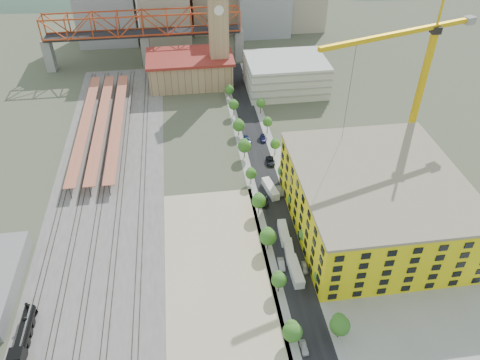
{
  "coord_description": "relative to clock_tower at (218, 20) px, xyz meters",
  "views": [
    {
      "loc": [
        -9.62,
        -114.79,
        95.45
      ],
      "look_at": [
        5.42,
        -5.57,
        10.0
      ],
      "focal_mm": 35.0,
      "sensor_mm": 36.0,
      "label": 1
    }
  ],
  "objects": [
    {
      "name": "site_trailer_b",
      "position": [
        8.0,
        -107.99,
        -27.52
      ],
      "size": [
        3.05,
        8.79,
        2.36
      ],
      "primitive_type": "cube",
      "rotation": [
        0.0,
        0.0,
        -0.09
      ],
      "color": "silver",
      "rests_on": "ground"
    },
    {
      "name": "sidewalk_west",
      "position": [
        2.5,
        -64.99,
        -28.68
      ],
      "size": [
        3.0,
        170.0,
        0.04
      ],
      "primitive_type": "cube",
      "color": "gray",
      "rests_on": "ground"
    },
    {
      "name": "clock_tower",
      "position": [
        0.0,
        0.0,
        0.0
      ],
      "size": [
        12.0,
        12.0,
        52.0
      ],
      "color": "tan",
      "rests_on": "ground"
    },
    {
      "name": "ground",
      "position": [
        -8.0,
        -79.99,
        -28.7
      ],
      "size": [
        400.0,
        400.0,
        0.0
      ],
      "primitive_type": "plane",
      "color": "#474C38",
      "rests_on": "ground"
    },
    {
      "name": "car_1",
      "position": [
        5.0,
        -111.87,
        -27.94
      ],
      "size": [
        1.85,
        4.65,
        1.5
      ],
      "primitive_type": "imported",
      "rotation": [
        0.0,
        0.0,
        -0.06
      ],
      "color": "#A2A1A6",
      "rests_on": "ground"
    },
    {
      "name": "site_trailer_d",
      "position": [
        8.0,
        -80.37,
        -27.37
      ],
      "size": [
        4.3,
        9.99,
        2.65
      ],
      "primitive_type": "cube",
      "rotation": [
        0.0,
        0.0,
        0.19
      ],
      "color": "silver",
      "rests_on": "ground"
    },
    {
      "name": "car_2",
      "position": [
        5.0,
        -85.49,
        -27.91
      ],
      "size": [
        3.2,
        5.93,
        1.58
      ],
      "primitive_type": "imported",
      "rotation": [
        0.0,
        0.0,
        -0.1
      ],
      "color": "black",
      "rests_on": "ground"
    },
    {
      "name": "car_3",
      "position": [
        5.0,
        -50.17,
        -27.93
      ],
      "size": [
        2.8,
        5.51,
        1.53
      ],
      "primitive_type": "imported",
      "rotation": [
        0.0,
        0.0,
        0.13
      ],
      "color": "navy",
      "rests_on": "ground"
    },
    {
      "name": "truss_bridge",
      "position": [
        -33.0,
        25.01,
        -9.83
      ],
      "size": [
        94.0,
        9.6,
        25.6
      ],
      "color": "gray",
      "rests_on": "ground"
    },
    {
      "name": "construction_pad",
      "position": [
        37.0,
        -99.99,
        -28.67
      ],
      "size": [
        50.0,
        90.0,
        0.06
      ],
      "primitive_type": "cube",
      "color": "gray",
      "rests_on": "ground"
    },
    {
      "name": "rail_tracks",
      "position": [
        -45.8,
        -62.49,
        -28.55
      ],
      "size": [
        26.56,
        160.0,
        0.18
      ],
      "color": "#382B23",
      "rests_on": "ground"
    },
    {
      "name": "car_4",
      "position": [
        11.0,
        -113.83,
        -27.98
      ],
      "size": [
        1.96,
        4.28,
        1.42
      ],
      "primitive_type": "imported",
      "rotation": [
        0.0,
        0.0,
        -0.07
      ],
      "color": "beige",
      "rests_on": "ground"
    },
    {
      "name": "station_hall",
      "position": [
        -13.0,
        2.01,
        -22.03
      ],
      "size": [
        38.0,
        24.0,
        13.1
      ],
      "color": "tan",
      "rests_on": "ground"
    },
    {
      "name": "parking_garage",
      "position": [
        28.0,
        -9.99,
        -21.7
      ],
      "size": [
        34.0,
        26.0,
        14.0
      ],
      "primitive_type": "cube",
      "color": "silver",
      "rests_on": "ground"
    },
    {
      "name": "site_trailer_a",
      "position": [
        8.0,
        -115.27,
        -27.33
      ],
      "size": [
        2.83,
        10.06,
        2.74
      ],
      "primitive_type": "cube",
      "rotation": [
        0.0,
        0.0,
        0.02
      ],
      "color": "silver",
      "rests_on": "ground"
    },
    {
      "name": "construction_building",
      "position": [
        34.0,
        -99.99,
        -19.29
      ],
      "size": [
        44.6,
        50.6,
        18.8
      ],
      "color": "yellow",
      "rests_on": "ground"
    },
    {
      "name": "street_asphalt",
      "position": [
        8.0,
        -64.99,
        -28.67
      ],
      "size": [
        12.0,
        170.0,
        0.06
      ],
      "primitive_type": "cube",
      "color": "black",
      "rests_on": "ground"
    },
    {
      "name": "distant_hills",
      "position": [
        37.28,
        180.01,
        -108.23
      ],
      "size": [
        647.0,
        264.0,
        227.0
      ],
      "color": "#4C6B59",
      "rests_on": "ground"
    },
    {
      "name": "locomotive",
      "position": [
        -58.0,
        -128.71,
        -26.52
      ],
      "size": [
        3.02,
        23.31,
        5.83
      ],
      "color": "black",
      "rests_on": "ground"
    },
    {
      "name": "sidewalk_east",
      "position": [
        13.5,
        -64.99,
        -28.68
      ],
      "size": [
        3.0,
        170.0,
        0.04
      ],
      "primitive_type": "cube",
      "color": "gray",
      "rests_on": "ground"
    },
    {
      "name": "ballast_strip",
      "position": [
        -44.0,
        -62.49,
        -28.67
      ],
      "size": [
        36.0,
        165.0,
        0.06
      ],
      "primitive_type": "cube",
      "color": "#605E59",
      "rests_on": "ground"
    },
    {
      "name": "car_0",
      "position": [
        5.0,
        -137.07,
        -28.02
      ],
      "size": [
        1.61,
        3.99,
        1.36
      ],
      "primitive_type": "imported",
      "rotation": [
        0.0,
        0.0,
        -0.0
      ],
      "color": "silver",
      "rests_on": "ground"
    },
    {
      "name": "car_7",
      "position": [
        11.0,
        -49.87,
        -27.99
      ],
      "size": [
        2.43,
        5.02,
        1.41
      ],
      "primitive_type": "imported",
      "rotation": [
        0.0,
        0.0,
        -0.1
      ],
      "color": "navy",
      "rests_on": "ground"
    },
    {
      "name": "platform_canopies",
      "position": [
        -49.0,
        -34.99,
        -24.7
      ],
      "size": [
        16.0,
        80.0,
        4.12
      ],
      "color": "#C7634C",
      "rests_on": "ground"
    },
    {
      "name": "car_5",
      "position": [
        11.0,
        -81.16,
        -27.9
      ],
      "size": [
        2.48,
        5.02,
        1.58
      ],
      "primitive_type": "imported",
      "rotation": [
        0.0,
        0.0,
        0.17
      ],
      "color": "gray",
      "rests_on": "ground"
    },
    {
      "name": "car_6",
      "position": [
        11.0,
        -64.65,
        -27.9
      ],
      "size": [
        2.92,
        5.84,
        1.59
      ],
      "primitive_type": "imported",
      "rotation": [
        0.0,
        0.0,
        -0.05
      ],
      "color": "black",
      "rests_on": "ground"
    },
    {
      "name": "tower_crane",
      "position": [
        52.03,
        -73.55,
        6.67
      ],
      "size": [
        51.69,
        18.23,
        57.31
      ],
      "color": "yellow",
      "rests_on": "ground"
    },
    {
      "name": "street_trees",
      "position": [
        8.0,
        -74.99,
        -28.7
      ],
      "size": [
        15.4,
        124.4,
        8.0
      ],
      "color": "#32611D",
      "rests_on": "ground"
    },
    {
      "name": "site_trailer_c",
      "position": [
        8.0,
        -100.73,
        -27.44
      ],
      "size": [
        2.87,
        9.28,
        2.51
      ],
      "primitive_type": "cube",
      "rotation": [
        0.0,
        0.0,
        -0.05
      ],
      "color": "silver",
      "rests_on": "ground"
    },
    {
      "name": "dirt_lot",
      "position": [
        -12.0,
        -111.49,
        -28.67
      ],
      "size": [
        28.0,
        67.0,
        0.06
      ],
      "primitive_type": "cube",
      "color": "tan",
      "rests_on": "ground"
    }
  ]
}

